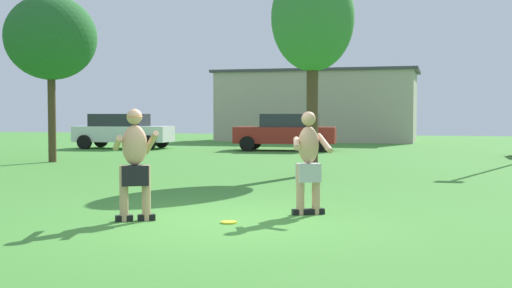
{
  "coord_description": "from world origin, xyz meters",
  "views": [
    {
      "loc": [
        3.08,
        -8.97,
        1.58
      ],
      "look_at": [
        -0.08,
        2.18,
        1.05
      ],
      "focal_mm": 45.82,
      "sensor_mm": 36.0,
      "label": 1
    }
  ],
  "objects_px": {
    "car_white_near_post": "(123,130)",
    "tree_right_field": "(313,20)",
    "car_red_mid_lot": "(287,131)",
    "tree_behind_players": "(51,38)",
    "player_with_cap": "(135,159)",
    "player_in_gray": "(309,161)",
    "frisbee": "(229,222)"
  },
  "relations": [
    {
      "from": "car_white_near_post",
      "to": "player_with_cap",
      "type": "bearing_deg",
      "value": -62.14
    },
    {
      "from": "frisbee",
      "to": "player_with_cap",
      "type": "bearing_deg",
      "value": -172.46
    },
    {
      "from": "car_red_mid_lot",
      "to": "tree_behind_players",
      "type": "relative_size",
      "value": 0.82
    },
    {
      "from": "car_white_near_post",
      "to": "tree_right_field",
      "type": "height_order",
      "value": "tree_right_field"
    },
    {
      "from": "player_in_gray",
      "to": "frisbee",
      "type": "relative_size",
      "value": 6.68
    },
    {
      "from": "car_white_near_post",
      "to": "tree_behind_players",
      "type": "height_order",
      "value": "tree_behind_players"
    },
    {
      "from": "player_with_cap",
      "to": "car_white_near_post",
      "type": "xyz_separation_m",
      "value": [
        -9.64,
        18.23,
        -0.09
      ]
    },
    {
      "from": "player_in_gray",
      "to": "car_white_near_post",
      "type": "xyz_separation_m",
      "value": [
        -11.98,
        16.94,
        -0.02
      ]
    },
    {
      "from": "car_red_mid_lot",
      "to": "player_in_gray",
      "type": "bearing_deg",
      "value": -75.77
    },
    {
      "from": "frisbee",
      "to": "tree_behind_players",
      "type": "bearing_deg",
      "value": 133.5
    },
    {
      "from": "frisbee",
      "to": "car_red_mid_lot",
      "type": "relative_size",
      "value": 0.05
    },
    {
      "from": "car_white_near_post",
      "to": "tree_behind_players",
      "type": "xyz_separation_m",
      "value": [
        1.7,
        -8.22,
        3.22
      ]
    },
    {
      "from": "car_white_near_post",
      "to": "tree_right_field",
      "type": "xyz_separation_m",
      "value": [
        10.78,
        -10.37,
        3.16
      ]
    },
    {
      "from": "frisbee",
      "to": "tree_behind_players",
      "type": "distance_m",
      "value": 14.14
    },
    {
      "from": "car_white_near_post",
      "to": "frisbee",
      "type": "bearing_deg",
      "value": -58.57
    },
    {
      "from": "player_in_gray",
      "to": "car_white_near_post",
      "type": "height_order",
      "value": "player_in_gray"
    },
    {
      "from": "car_white_near_post",
      "to": "tree_right_field",
      "type": "distance_m",
      "value": 15.29
    },
    {
      "from": "car_red_mid_lot",
      "to": "tree_behind_players",
      "type": "height_order",
      "value": "tree_behind_players"
    },
    {
      "from": "player_with_cap",
      "to": "car_white_near_post",
      "type": "bearing_deg",
      "value": 117.86
    },
    {
      "from": "player_in_gray",
      "to": "car_red_mid_lot",
      "type": "distance_m",
      "value": 17.89
    },
    {
      "from": "car_white_near_post",
      "to": "car_red_mid_lot",
      "type": "relative_size",
      "value": 1.0
    },
    {
      "from": "car_red_mid_lot",
      "to": "player_with_cap",
      "type": "bearing_deg",
      "value": -83.71
    },
    {
      "from": "frisbee",
      "to": "tree_right_field",
      "type": "xyz_separation_m",
      "value": [
        -0.26,
        7.68,
        3.98
      ]
    },
    {
      "from": "player_in_gray",
      "to": "player_with_cap",
      "type": "bearing_deg",
      "value": -151.23
    },
    {
      "from": "player_in_gray",
      "to": "tree_behind_players",
      "type": "distance_m",
      "value": 13.86
    },
    {
      "from": "player_with_cap",
      "to": "car_red_mid_lot",
      "type": "bearing_deg",
      "value": 96.29
    },
    {
      "from": "player_with_cap",
      "to": "car_white_near_post",
      "type": "distance_m",
      "value": 20.62
    },
    {
      "from": "car_white_near_post",
      "to": "car_red_mid_lot",
      "type": "height_order",
      "value": "same"
    },
    {
      "from": "car_red_mid_lot",
      "to": "tree_right_field",
      "type": "relative_size",
      "value": 0.83
    },
    {
      "from": "car_red_mid_lot",
      "to": "car_white_near_post",
      "type": "bearing_deg",
      "value": -177.0
    },
    {
      "from": "player_in_gray",
      "to": "car_red_mid_lot",
      "type": "xyz_separation_m",
      "value": [
        -4.4,
        17.34,
        -0.02
      ]
    },
    {
      "from": "car_red_mid_lot",
      "to": "tree_behind_players",
      "type": "distance_m",
      "value": 10.92
    }
  ]
}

